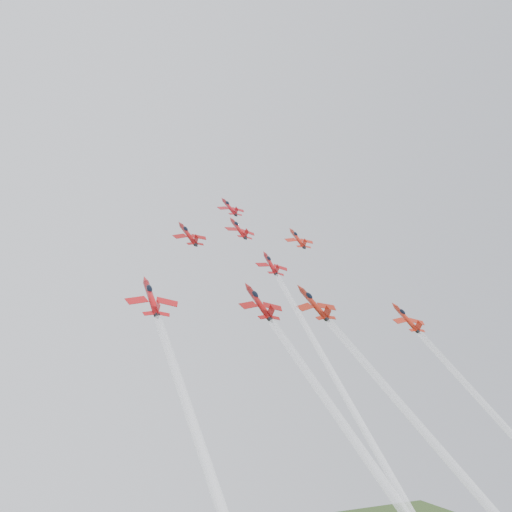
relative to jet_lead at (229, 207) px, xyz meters
name	(u,v)px	position (x,y,z in m)	size (l,w,h in m)	color
jet_lead	(229,207)	(0.00, 0.00, 0.00)	(8.45, 10.19, 8.33)	#9E0F16
jet_row2_left	(188,234)	(-16.92, -14.82, -12.09)	(8.94, 10.78, 8.81)	maroon
jet_row2_center	(238,228)	(-1.60, -10.26, -8.37)	(8.93, 10.78, 8.80)	#A00F11
jet_row2_right	(297,238)	(15.10, -12.30, -10.04)	(8.54, 10.31, 8.42)	#AF1E10
jet_center	(348,379)	(1.01, -55.68, -45.54)	(8.43, 71.91, 59.00)	maroon
jet_rear_left	(377,508)	(-8.30, -75.98, -62.11)	(10.37, 88.46, 72.58)	maroon
jet_rear_right	(448,493)	(5.33, -75.38, -61.63)	(10.30, 87.87, 72.10)	maroon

